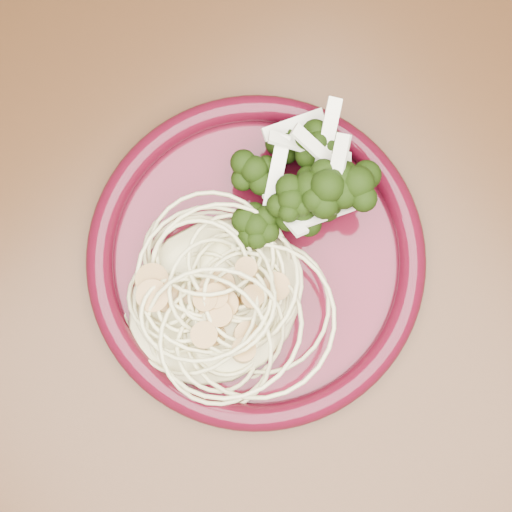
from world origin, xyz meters
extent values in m
plane|color=#53361C|center=(0.00, 0.00, 0.00)|extent=(3.50, 3.50, 0.00)
cube|color=#472814|center=(0.00, 0.00, 0.73)|extent=(1.20, 0.80, 0.04)
cylinder|color=#450A17|center=(-0.04, 0.08, 0.75)|extent=(0.29, 0.29, 0.01)
torus|color=#450916|center=(-0.04, 0.08, 0.76)|extent=(0.30, 0.30, 0.02)
ellipsoid|color=beige|center=(-0.09, 0.07, 0.77)|extent=(0.16, 0.14, 0.03)
ellipsoid|color=black|center=(0.01, 0.09, 0.78)|extent=(0.10, 0.15, 0.05)
camera|label=1|loc=(-0.09, 0.01, 1.31)|focal=50.00mm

